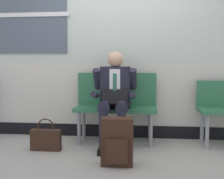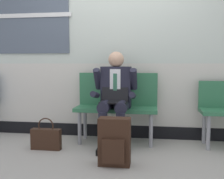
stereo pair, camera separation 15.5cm
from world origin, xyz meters
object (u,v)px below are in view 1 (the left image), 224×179
at_px(bench_with_person, 116,102).
at_px(person_seated, 115,96).
at_px(backpack, 117,142).
at_px(handbag, 46,139).

xyz_separation_m(bench_with_person, person_seated, (-0.00, -0.20, 0.11)).
distance_m(backpack, handbag, 1.02).
distance_m(person_seated, handbag, 1.03).
distance_m(person_seated, backpack, 0.83).
xyz_separation_m(backpack, handbag, (-0.93, 0.41, -0.11)).
bearing_deg(handbag, backpack, -23.71).
distance_m(bench_with_person, backpack, 0.97).
relative_size(backpack, handbag, 1.26).
height_order(bench_with_person, handbag, bench_with_person).
bearing_deg(bench_with_person, person_seated, -90.00).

